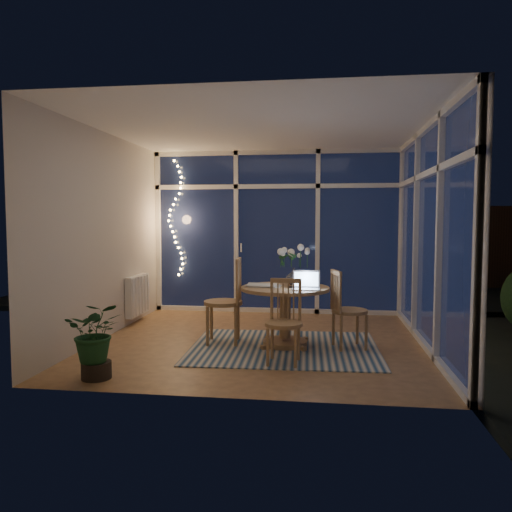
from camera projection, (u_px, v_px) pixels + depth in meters
name	position (u px, v px, depth m)	size (l,w,h in m)	color
floor	(262.00, 341.00, 6.16)	(4.00, 4.00, 0.00)	brown
ceiling	(262.00, 128.00, 5.97)	(4.00, 4.00, 0.00)	white
wall_back	(277.00, 232.00, 8.04)	(4.00, 0.04, 2.60)	beige
wall_front	(232.00, 244.00, 4.09)	(4.00, 0.04, 2.60)	beige
wall_left	(106.00, 235.00, 6.33)	(0.04, 4.00, 2.60)	beige
wall_right	(432.00, 237.00, 5.80)	(0.04, 4.00, 2.60)	beige
window_wall_back	(277.00, 232.00, 8.00)	(4.00, 0.10, 2.60)	white
window_wall_right	(429.00, 237.00, 5.80)	(0.10, 4.00, 2.60)	white
radiator	(137.00, 295.00, 7.28)	(0.10, 0.70, 0.58)	white
fairy_lights	(175.00, 218.00, 8.12)	(0.24, 0.10, 1.85)	#FFC466
garden_patio	(312.00, 290.00, 11.04)	(12.00, 6.00, 0.10)	black
garden_fence	(291.00, 246.00, 11.53)	(11.00, 0.08, 1.80)	#372414
neighbour_roof	(308.00, 195.00, 14.36)	(7.00, 3.00, 2.20)	#33353E
garden_shrubs	(242.00, 274.00, 9.59)	(0.90, 0.90, 0.90)	black
rug	(284.00, 348.00, 5.82)	(2.17, 1.73, 0.01)	beige
dining_table	(285.00, 317.00, 5.89)	(1.04, 1.04, 0.71)	olive
chair_left	(223.00, 300.00, 6.00)	(0.49, 0.49, 1.05)	olive
chair_right	(350.00, 309.00, 5.76)	(0.43, 0.43, 0.93)	olive
chair_front	(284.00, 322.00, 5.14)	(0.41, 0.41, 0.89)	olive
laptop	(306.00, 280.00, 5.62)	(0.31, 0.27, 0.23)	silver
flower_vase	(294.00, 276.00, 6.06)	(0.20, 0.20, 0.21)	silver
bowl	(312.00, 285.00, 5.91)	(0.15, 0.15, 0.04)	silver
newspapers	(265.00, 285.00, 5.92)	(0.37, 0.28, 0.02)	silver
phone	(293.00, 287.00, 5.82)	(0.12, 0.06, 0.01)	black
potted_plant	(96.00, 339.00, 4.68)	(0.54, 0.47, 0.76)	#194721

